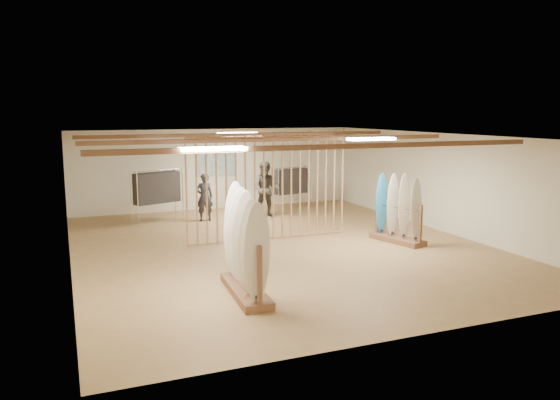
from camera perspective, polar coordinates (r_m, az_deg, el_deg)
name	(u,v)px	position (r m, az deg, el deg)	size (l,w,h in m)	color
floor	(280,246)	(13.97, 0.00, -4.86)	(12.00, 12.00, 0.00)	tan
ceiling	(280,136)	(13.56, 0.00, 6.69)	(12.00, 12.00, 0.00)	gray
wall_back	(217,169)	(19.35, -6.64, 3.24)	(12.00, 12.00, 0.00)	white
wall_front	(428,246)	(8.52, 15.24, -4.69)	(12.00, 12.00, 0.00)	white
wall_left	(67,205)	(12.73, -21.38, -0.46)	(12.00, 12.00, 0.00)	white
wall_right	(443,183)	(16.21, 16.64, 1.75)	(12.00, 12.00, 0.00)	white
ceiling_slats	(280,139)	(13.56, 0.00, 6.35)	(9.50, 6.12, 0.10)	brown
light_panels	(280,139)	(13.56, 0.00, 6.44)	(1.20, 0.35, 0.06)	white
bamboo_partition	(269,188)	(14.43, -1.18, 1.26)	(4.45, 0.05, 2.78)	tan
poster	(217,163)	(19.31, -6.63, 3.82)	(1.40, 0.03, 0.90)	teal
rack_left	(245,260)	(10.24, -3.65, -6.29)	(0.68, 2.08, 1.95)	brown
rack_right	(398,219)	(14.62, 12.23, -1.96)	(0.88, 1.65, 1.83)	brown
clothing_rack_a	(157,188)	(17.18, -12.74, 1.26)	(1.49, 0.89, 1.67)	silver
clothing_rack_b	(292,181)	(19.11, 1.26, 1.97)	(1.39, 0.63, 1.52)	silver
shopper_a	(204,194)	(17.22, -7.91, 0.63)	(0.62, 0.42, 1.71)	#2B2A32
shopper_b	(266,186)	(17.69, -1.46, 1.51)	(0.99, 0.77, 2.05)	#3A362C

